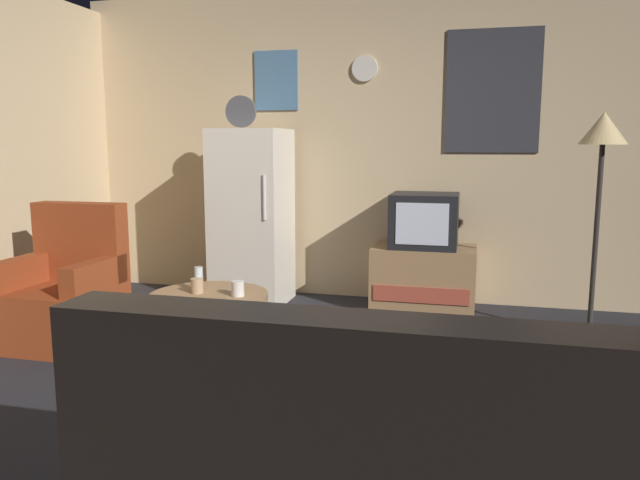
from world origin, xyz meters
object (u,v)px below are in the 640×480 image
standing_lamp (602,146)px  mug_ceramic_tan (197,286)px  crt_tv (424,220)px  mug_ceramic_white (238,289)px  fridge (252,217)px  tv_stand (423,278)px  wine_glass (199,279)px  coffee_table (209,332)px  armchair (66,294)px

standing_lamp → mug_ceramic_tan: bearing=-153.7°
crt_tv → mug_ceramic_white: 1.98m
fridge → mug_ceramic_white: bearing=-72.6°
fridge → crt_tv: size_ratio=3.28×
mug_ceramic_tan → fridge: bearing=98.4°
tv_stand → standing_lamp: 1.71m
wine_glass → coffee_table: bearing=-34.9°
coffee_table → mug_ceramic_tan: 0.29m
tv_stand → wine_glass: 2.09m
coffee_table → tv_stand: bearing=55.9°
wine_glass → mug_ceramic_white: wine_glass is taller
mug_ceramic_white → armchair: bearing=169.0°
fridge → coffee_table: (0.31, -1.60, -0.52)m
coffee_table → armchair: bearing=167.4°
fridge → armchair: size_ratio=1.84×
fridge → crt_tv: fridge is taller
fridge → mug_ceramic_white: 1.69m
tv_stand → armchair: size_ratio=0.87×
fridge → tv_stand: size_ratio=2.11×
wine_glass → mug_ceramic_white: 0.29m
wine_glass → mug_ceramic_white: bearing=-13.0°
fridge → standing_lamp: (2.68, -0.38, 0.60)m
coffee_table → fridge: bearing=100.9°
fridge → mug_ceramic_white: fridge is taller
tv_stand → standing_lamp: size_ratio=0.53×
tv_stand → armchair: bearing=-148.6°
crt_tv → mug_ceramic_tan: bearing=-125.8°
wine_glass → fridge: bearing=98.1°
wine_glass → mug_ceramic_white: (0.28, -0.07, -0.03)m
standing_lamp → mug_ceramic_tan: standing_lamp is taller
mug_ceramic_white → mug_ceramic_tan: bearing=178.3°
tv_stand → mug_ceramic_tan: bearing=-125.9°
tv_stand → wine_glass: (-1.25, -1.65, 0.29)m
fridge → armchair: (-0.89, -1.33, -0.42)m
standing_lamp → wine_glass: standing_lamp is taller
coffee_table → mug_ceramic_tan: size_ratio=8.00×
mug_ceramic_tan → armchair: armchair is taller
mug_ceramic_white → mug_ceramic_tan: (-0.27, 0.01, 0.00)m
fridge → tv_stand: fridge is taller
wine_glass → armchair: 1.15m
coffee_table → wine_glass: wine_glass is taller
tv_stand → crt_tv: crt_tv is taller
armchair → fridge: bearing=56.2°
standing_lamp → coffee_table: 2.89m
crt_tv → standing_lamp: 1.45m
crt_tv → mug_ceramic_tan: size_ratio=6.00×
mug_ceramic_tan → armchair: (-1.12, 0.26, -0.18)m
tv_stand → armchair: 2.77m
coffee_table → standing_lamp: bearing=27.1°
crt_tv → mug_ceramic_tan: (-1.23, -1.70, -0.23)m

